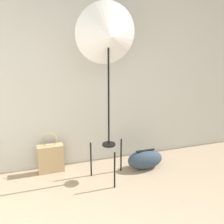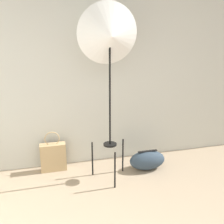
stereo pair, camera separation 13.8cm
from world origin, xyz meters
name	(u,v)px [view 1 (the left image)]	position (x,y,z in m)	size (l,w,h in m)	color
wall_back	(96,70)	(0.00, 2.62, 1.30)	(8.00, 0.05, 2.60)	beige
photo_umbrella	(108,37)	(0.01, 2.07, 1.74)	(0.70, 0.40, 2.12)	black
tote_bag	(51,158)	(-0.67, 2.45, 0.20)	(0.33, 0.12, 0.55)	tan
duffel_bag	(145,159)	(0.55, 2.16, 0.13)	(0.49, 0.26, 0.27)	#2D3D4C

